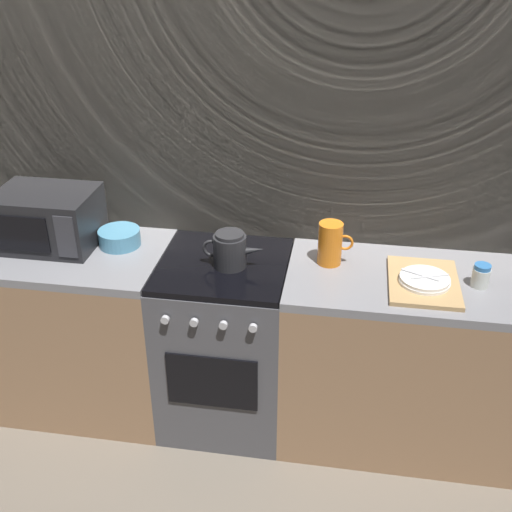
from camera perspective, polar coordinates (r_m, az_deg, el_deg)
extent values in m
plane|color=#6B6054|center=(3.45, -2.59, -13.76)|extent=(8.00, 8.00, 0.00)
cube|color=#A39989|center=(3.07, -1.87, 7.22)|extent=(3.60, 0.05, 2.40)
cube|color=beige|center=(3.05, -1.95, 7.07)|extent=(3.58, 0.01, 2.39)
cube|color=#997251|center=(3.44, -17.69, -6.24)|extent=(1.20, 0.60, 0.86)
cube|color=gray|center=(3.22, -18.87, 0.35)|extent=(1.20, 0.60, 0.04)
cube|color=#4C4C51|center=(3.17, -2.76, -7.96)|extent=(0.60, 0.60, 0.87)
cube|color=black|center=(2.92, -2.97, -0.89)|extent=(0.59, 0.59, 0.03)
cube|color=black|center=(2.93, -3.99, -11.27)|extent=(0.42, 0.01, 0.28)
cylinder|color=#B7B7BC|center=(2.76, -8.19, -5.70)|extent=(0.04, 0.02, 0.04)
cylinder|color=#B7B7BC|center=(2.73, -5.61, -5.98)|extent=(0.04, 0.02, 0.04)
cylinder|color=#B7B7BC|center=(2.70, -2.96, -6.24)|extent=(0.04, 0.02, 0.04)
cylinder|color=#B7B7BC|center=(2.68, -0.27, -6.50)|extent=(0.04, 0.02, 0.04)
cube|color=#997251|center=(3.14, 13.77, -9.39)|extent=(1.20, 0.60, 0.86)
cube|color=gray|center=(2.89, 14.79, -2.35)|extent=(1.20, 0.60, 0.04)
cube|color=black|center=(3.18, -18.24, 3.25)|extent=(0.46, 0.34, 0.27)
cube|color=black|center=(3.07, -20.53, 1.89)|extent=(0.28, 0.01, 0.17)
cube|color=#333338|center=(2.97, -16.78, 1.63)|extent=(0.09, 0.01, 0.21)
cylinder|color=#262628|center=(2.85, -2.36, 0.44)|extent=(0.15, 0.15, 0.15)
cylinder|color=#262628|center=(2.81, -2.40, 1.92)|extent=(0.13, 0.13, 0.02)
cone|color=#262628|center=(2.83, -0.18, 0.54)|extent=(0.10, 0.04, 0.05)
torus|color=#262628|center=(2.87, -4.03, 0.70)|extent=(0.08, 0.01, 0.08)
cylinder|color=teal|center=(3.11, -12.19, 1.63)|extent=(0.20, 0.20, 0.08)
cylinder|color=orange|center=(2.88, 6.69, 1.13)|extent=(0.11, 0.11, 0.20)
torus|color=orange|center=(2.88, 8.03, 1.21)|extent=(0.08, 0.01, 0.08)
cube|color=tan|center=(2.84, 14.86, -2.28)|extent=(0.30, 0.40, 0.02)
cylinder|color=white|center=(2.81, 14.93, -2.20)|extent=(0.22, 0.22, 0.01)
cylinder|color=white|center=(2.80, 14.96, -1.95)|extent=(0.21, 0.21, 0.01)
cylinder|color=silver|center=(2.80, 15.40, -1.79)|extent=(0.16, 0.07, 0.01)
cube|color=silver|center=(2.81, 14.57, -1.62)|extent=(0.16, 0.09, 0.00)
cylinder|color=silver|center=(2.88, 19.57, -1.84)|extent=(0.08, 0.08, 0.08)
cylinder|color=#2D6BAD|center=(2.85, 19.75, -0.93)|extent=(0.07, 0.07, 0.02)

